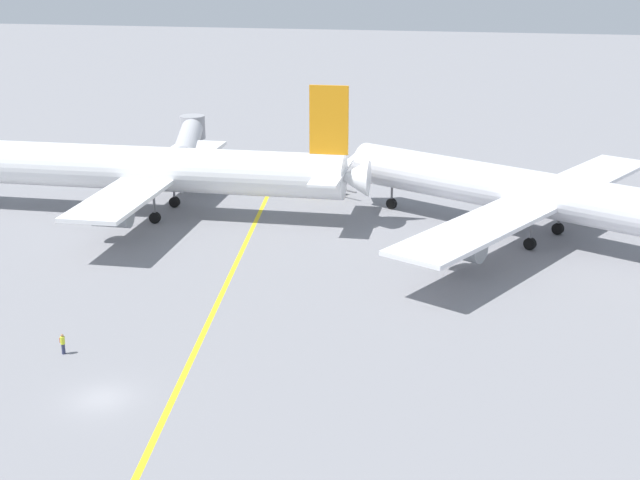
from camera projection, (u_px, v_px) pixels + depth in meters
ground_plane at (102, 399)px, 62.21m from camera, size 600.00×600.00×0.00m
taxiway_stripe at (198, 344)px, 70.80m from camera, size 16.84×118.95×0.01m
airliner_at_gate_left at (139, 169)px, 104.10m from camera, size 55.82×38.58×15.97m
airliner_being_pushed at (526, 193)px, 95.58m from camera, size 44.43×47.26×14.63m
pushback_tug at (320, 184)px, 114.42m from camera, size 8.06×5.46×2.81m
ground_crew_wing_walker_right at (63, 344)px, 68.84m from camera, size 0.36×0.49×1.69m
jet_bridge at (189, 139)px, 126.34m from camera, size 9.42×22.80×6.16m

